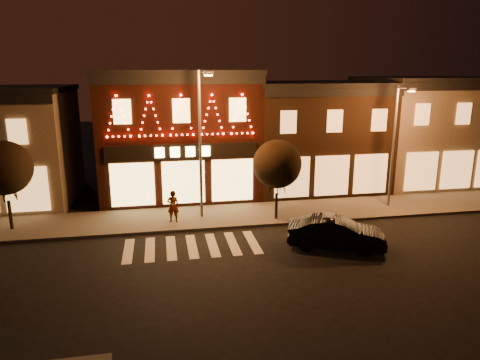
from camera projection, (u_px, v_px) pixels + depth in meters
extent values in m
plane|color=black|center=(200.00, 285.00, 17.32)|extent=(120.00, 120.00, 0.00)
cube|color=#47423D|center=(221.00, 216.00, 25.28)|extent=(44.00, 4.00, 0.15)
cube|color=black|center=(179.00, 135.00, 29.68)|extent=(10.00, 8.00, 8.00)
cube|color=black|center=(177.00, 72.00, 28.67)|extent=(10.20, 8.20, 0.30)
cube|color=black|center=(180.00, 80.00, 24.90)|extent=(10.00, 0.25, 0.50)
cube|color=black|center=(183.00, 152.00, 25.87)|extent=(9.00, 0.15, 0.90)
cube|color=#FFD87F|center=(183.00, 152.00, 25.78)|extent=(3.40, 0.08, 0.60)
cube|color=black|center=(312.00, 137.00, 31.47)|extent=(9.00, 8.00, 7.20)
cube|color=black|center=(314.00, 84.00, 30.55)|extent=(9.20, 8.20, 0.30)
cube|color=black|center=(336.00, 93.00, 26.79)|extent=(9.00, 0.25, 0.50)
cube|color=brown|center=(425.00, 132.00, 33.04)|extent=(9.00, 8.00, 7.50)
cube|color=black|center=(430.00, 79.00, 32.08)|extent=(9.20, 8.20, 0.30)
cube|color=black|center=(467.00, 87.00, 28.32)|extent=(9.00, 0.25, 0.50)
cylinder|color=#59595E|center=(200.00, 146.00, 24.02)|extent=(0.16, 0.16, 8.15)
cylinder|color=#59595E|center=(203.00, 72.00, 22.32)|extent=(0.44, 1.62, 0.10)
cube|color=#59595E|center=(208.00, 73.00, 21.60)|extent=(0.56, 0.38, 0.18)
cube|color=orange|center=(208.00, 75.00, 21.63)|extent=(0.42, 0.28, 0.05)
cylinder|color=#59595E|center=(393.00, 148.00, 26.17)|extent=(0.14, 0.14, 7.25)
cylinder|color=#59595E|center=(405.00, 88.00, 24.61)|extent=(0.14, 1.45, 0.09)
cube|color=#59595E|center=(411.00, 89.00, 23.92)|extent=(0.46, 0.27, 0.16)
cube|color=orange|center=(411.00, 91.00, 23.95)|extent=(0.35, 0.19, 0.05)
cylinder|color=black|center=(10.00, 215.00, 22.87)|extent=(0.18, 0.18, 1.54)
sphere|color=black|center=(4.00, 168.00, 22.25)|extent=(2.81, 2.81, 2.81)
cylinder|color=black|center=(276.00, 206.00, 24.48)|extent=(0.16, 0.16, 1.47)
sphere|color=black|center=(277.00, 164.00, 23.89)|extent=(2.68, 2.68, 2.68)
imported|color=black|center=(336.00, 233.00, 20.80)|extent=(4.84, 3.13, 1.51)
imported|color=gray|center=(173.00, 206.00, 23.91)|extent=(0.72, 0.55, 1.79)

